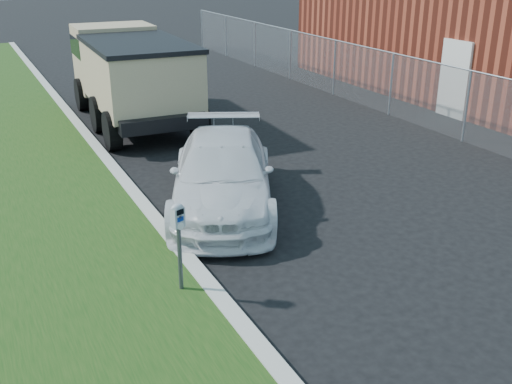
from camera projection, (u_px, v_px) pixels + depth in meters
name	position (u px, v px, depth m)	size (l,w,h in m)	color
ground	(362.00, 256.00, 9.55)	(120.00, 120.00, 0.00)	black
chainlink_fence	(392.00, 72.00, 17.37)	(0.06, 30.06, 30.00)	slate
parking_meter	(178.00, 228.00, 8.06)	(0.21, 0.17, 1.30)	#3F4247
white_wagon	(222.00, 172.00, 11.26)	(1.85, 4.55, 1.32)	silver
dump_truck	(130.00, 72.00, 16.72)	(2.72, 6.39, 2.47)	black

